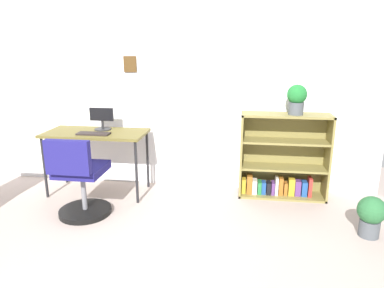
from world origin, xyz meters
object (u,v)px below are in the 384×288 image
at_px(keyboard, 93,134).
at_px(office_chair, 80,182).
at_px(bookshelf_low, 282,160).
at_px(monitor, 102,119).
at_px(potted_plant_floor, 371,214).
at_px(potted_plant_on_shelf, 297,98).
at_px(desk, 96,137).

relative_size(keyboard, office_chair, 0.43).
bearing_deg(bookshelf_low, office_chair, -157.64).
height_order(monitor, potted_plant_floor, monitor).
distance_m(monitor, potted_plant_on_shelf, 2.16).
relative_size(bookshelf_low, potted_plant_on_shelf, 3.02).
bearing_deg(office_chair, monitor, 92.42).
height_order(desk, potted_plant_on_shelf, potted_plant_on_shelf).
relative_size(desk, potted_plant_on_shelf, 3.57).
bearing_deg(potted_plant_floor, potted_plant_on_shelf, 127.49).
height_order(keyboard, potted_plant_on_shelf, potted_plant_on_shelf).
distance_m(bookshelf_low, potted_plant_floor, 1.11).
xyz_separation_m(bookshelf_low, potted_plant_on_shelf, (0.10, -0.06, 0.71)).
xyz_separation_m(keyboard, potted_plant_on_shelf, (2.15, 0.28, 0.39)).
xyz_separation_m(desk, potted_plant_on_shelf, (2.18, 0.16, 0.46)).
distance_m(keyboard, potted_plant_floor, 2.84).
height_order(desk, keyboard, keyboard).
distance_m(monitor, potted_plant_floor, 2.90).
bearing_deg(monitor, potted_plant_on_shelf, 1.32).
distance_m(desk, potted_plant_on_shelf, 2.23).
xyz_separation_m(keyboard, potted_plant_floor, (2.75, -0.50, -0.52)).
distance_m(monitor, office_chair, 0.87).
bearing_deg(monitor, bookshelf_low, 3.04).
distance_m(keyboard, office_chair, 0.61).
distance_m(bookshelf_low, potted_plant_on_shelf, 0.72).
bearing_deg(potted_plant_floor, keyboard, 169.74).
bearing_deg(potted_plant_on_shelf, bookshelf_low, 149.62).
height_order(bookshelf_low, potted_plant_floor, bookshelf_low).
relative_size(potted_plant_on_shelf, potted_plant_floor, 0.84).
xyz_separation_m(keyboard, bookshelf_low, (2.05, 0.34, -0.32)).
height_order(potted_plant_on_shelf, potted_plant_floor, potted_plant_on_shelf).
bearing_deg(bookshelf_low, potted_plant_on_shelf, -30.38).
bearing_deg(keyboard, office_chair, -84.97).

